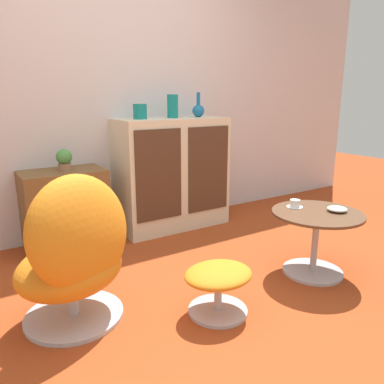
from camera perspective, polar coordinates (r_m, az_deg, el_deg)
The scene contains 13 objects.
ground_plane at distance 2.34m, azimuth 3.72°, elevation -16.81°, with size 12.00×12.00×0.00m, color #9E3D19.
wall_back at distance 3.45m, azimuth -12.85°, elevation 15.55°, with size 6.40×0.06×2.60m.
sideboard at distance 3.49m, azimuth -3.05°, elevation 2.83°, with size 1.02×0.46×1.02m.
tv_console at distance 3.21m, azimuth -18.74°, elevation -2.50°, with size 0.64×0.41×0.64m.
egg_chair at distance 2.10m, azimuth -17.35°, elevation -8.85°, with size 0.76×0.73×0.85m.
ottoman at distance 2.18m, azimuth 4.02°, elevation -13.32°, with size 0.40×0.34×0.28m.
coffee_table at distance 2.72m, azimuth 18.32°, elevation -6.10°, with size 0.61×0.61×0.45m.
vase_leftmost at distance 3.29m, azimuth -7.93°, elevation 12.05°, with size 0.12×0.12×0.13m.
vase_inner_left at distance 3.44m, azimuth -2.98°, elevation 12.92°, with size 0.10×0.10×0.21m.
vase_inner_right at distance 3.58m, azimuth 0.97°, elevation 12.41°, with size 0.11×0.11×0.23m.
potted_plant at distance 3.13m, azimuth -18.91°, elevation 4.76°, with size 0.12×0.12×0.17m.
teacup at distance 2.73m, azimuth 15.40°, elevation -1.82°, with size 0.11×0.11×0.06m.
bowl at distance 2.73m, azimuth 21.24°, elevation -2.41°, with size 0.13×0.13×0.04m.
Camera 1 is at (-1.20, -1.60, 1.21)m, focal length 35.00 mm.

